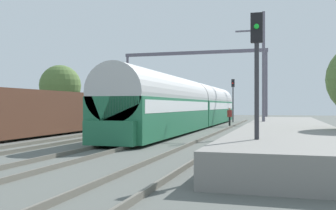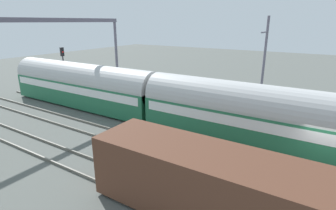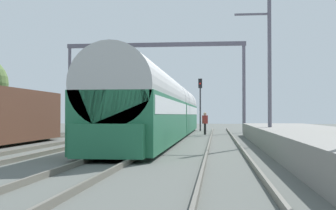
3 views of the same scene
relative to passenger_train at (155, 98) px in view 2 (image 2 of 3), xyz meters
name	(u,v)px [view 2 (image 2 of 3)]	position (x,y,z in m)	size (l,w,h in m)	color
ground	(322,177)	(-1.90, -11.63, -1.97)	(120.00, 120.00, 0.00)	#575B56
track_west	(320,196)	(-3.80, -11.63, -1.89)	(1.52, 60.00, 0.16)	#676359
track_east	(325,160)	(0.00, -11.63, -1.89)	(1.52, 60.00, 0.16)	#676359
track_far_east	(327,137)	(3.80, -11.63, -1.89)	(1.52, 60.00, 0.16)	#676359
platform	(303,111)	(7.62, -9.63, -1.52)	(4.40, 28.00, 0.90)	gray
passenger_train	(155,98)	(0.00, 0.00, 0.00)	(2.93, 32.85, 3.82)	#236B47
freight_car	(251,199)	(-7.60, -9.45, -0.50)	(2.80, 13.00, 2.70)	#563323
person_crossing	(127,93)	(2.56, 5.03, -0.94)	(0.45, 0.46, 1.73)	black
railway_signal_far	(64,65)	(1.92, 13.16, 1.22)	(0.36, 0.30, 4.99)	#2D2D33
catenary_gantry	(52,43)	(-1.90, 9.15, 3.89)	(15.80, 0.28, 7.86)	#5D5767
catenary_pole_east_mid	(263,66)	(6.15, -6.41, 2.18)	(1.90, 0.20, 8.00)	#5D5767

